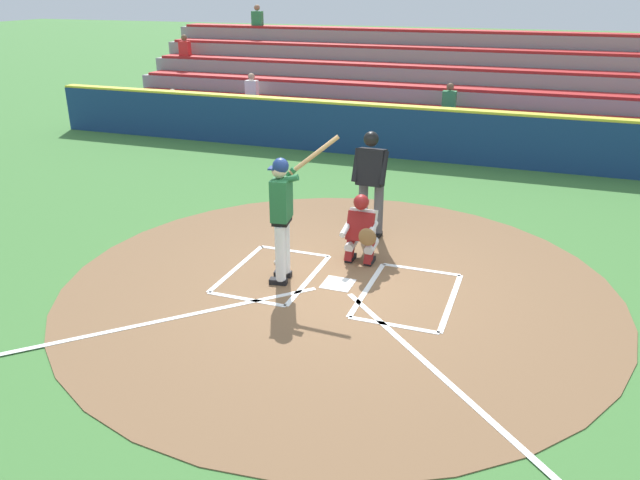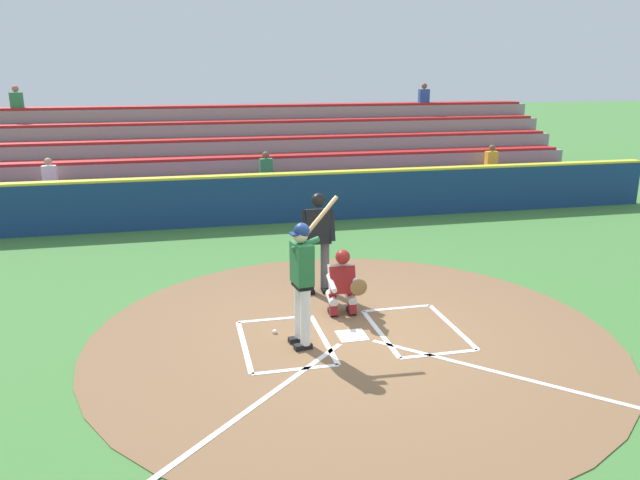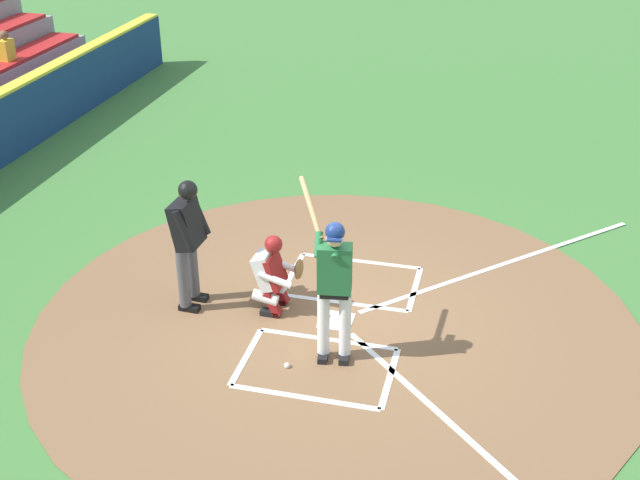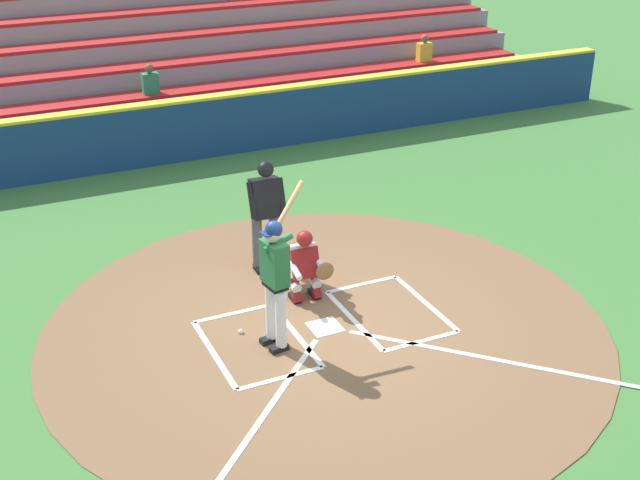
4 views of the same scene
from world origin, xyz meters
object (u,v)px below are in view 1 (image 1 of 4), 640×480
(baseball, at_px, (276,262))
(catcher, at_px, (362,228))
(plate_umpire, at_px, (371,177))
(batter, at_px, (282,211))

(baseball, bearing_deg, catcher, -156.62)
(catcher, height_order, baseball, catcher)
(plate_umpire, height_order, baseball, plate_umpire)
(catcher, distance_m, baseball, 1.45)
(plate_umpire, distance_m, baseball, 2.21)
(catcher, xyz_separation_m, baseball, (1.23, 0.53, -0.55))
(catcher, height_order, plate_umpire, plate_umpire)
(catcher, bearing_deg, baseball, 23.38)
(plate_umpire, bearing_deg, catcher, 99.03)
(batter, distance_m, plate_umpire, 2.25)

